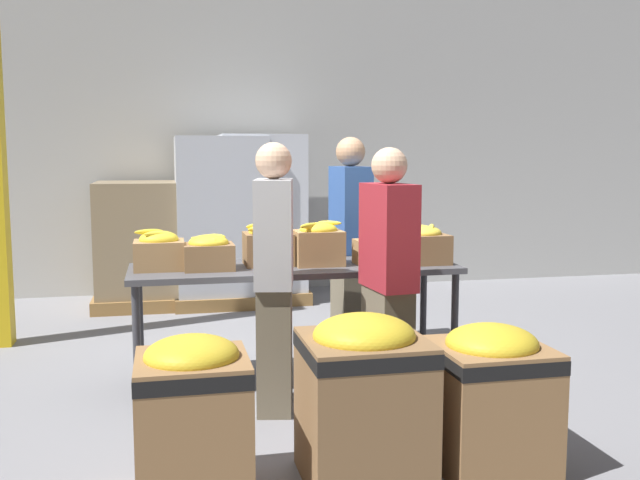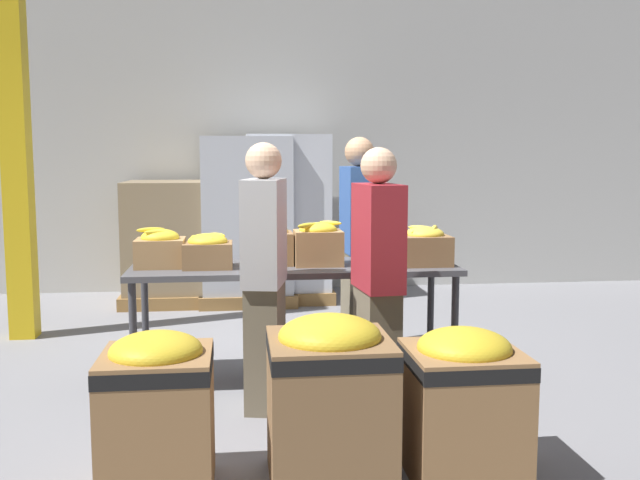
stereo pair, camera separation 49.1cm
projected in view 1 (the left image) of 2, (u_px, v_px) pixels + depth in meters
name	position (u px, v px, depth m)	size (l,w,h in m)	color
ground_plane	(295.00, 380.00, 4.98)	(30.00, 30.00, 0.00)	gray
wall_back	(239.00, 117.00, 8.13)	(16.00, 0.08, 4.00)	#B7B7B2
sorting_table	(295.00, 275.00, 4.89)	(2.23, 0.72, 0.81)	#4C4C51
banana_box_0	(159.00, 250.00, 4.71)	(0.33, 0.30, 0.27)	#A37A4C
banana_box_1	(209.00, 252.00, 4.71)	(0.33, 0.28, 0.23)	olive
banana_box_2	(268.00, 244.00, 4.91)	(0.33, 0.31, 0.29)	olive
banana_box_3	(318.00, 244.00, 4.90)	(0.34, 0.27, 0.31)	#A37A4C
banana_box_4	(380.00, 249.00, 4.93)	(0.33, 0.27, 0.24)	#A37A4C
banana_box_5	(422.00, 244.00, 5.00)	(0.33, 0.34, 0.28)	olive
volunteer_0	(350.00, 247.00, 5.60)	(0.25, 0.47, 1.70)	#6B604C
volunteer_1	(388.00, 282.00, 4.30)	(0.26, 0.45, 1.61)	#6B604C
volunteer_2	(274.00, 279.00, 4.31)	(0.30, 0.47, 1.64)	#6B604C
donation_bin_0	(193.00, 413.00, 3.22)	(0.51, 0.51, 0.76)	olive
donation_bin_1	(364.00, 394.00, 3.39)	(0.58, 0.58, 0.82)	olive
donation_bin_2	(490.00, 393.00, 3.53)	(0.54, 0.54, 0.73)	olive
pallet_stack_0	(145.00, 245.00, 7.44)	(1.05, 1.05, 1.29)	olive
pallet_stack_1	(221.00, 222.00, 7.51)	(1.01, 1.01, 1.75)	olive
pallet_stack_2	(261.00, 219.00, 7.68)	(0.95, 0.95, 1.78)	olive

